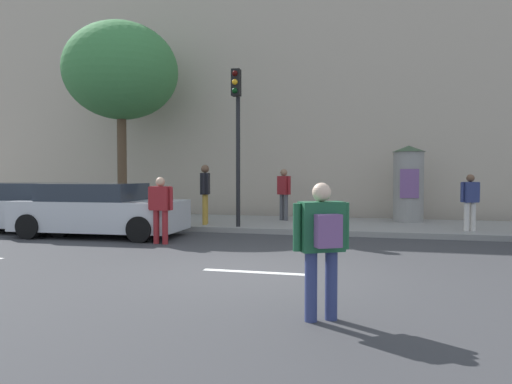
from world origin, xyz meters
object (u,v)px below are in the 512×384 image
object	(u,v)px
pedestrian_in_light_jacket	(284,190)
pedestrian_in_dark_shirt	(205,189)
parked_car_dark	(29,208)
parked_car_silver	(100,210)
pedestrian_with_backpack	(322,239)
traffic_light	(237,122)
poster_column	(408,183)
pedestrian_near_pole	(161,205)
street_tree	(121,72)
pedestrian_in_red_top	(470,199)

from	to	relation	value
pedestrian_in_light_jacket	pedestrian_in_dark_shirt	distance (m)	2.72
parked_car_dark	parked_car_silver	distance (m)	2.54
pedestrian_with_backpack	traffic_light	bearing A→B (deg)	113.13
poster_column	pedestrian_in_dark_shirt	world-z (taller)	poster_column
pedestrian_with_backpack	parked_car_dark	xyz separation A→B (m)	(-9.08, 6.23, -0.24)
poster_column	pedestrian_near_pole	world-z (taller)	poster_column
traffic_light	parked_car_dark	size ratio (longest dim) A/B	1.00
pedestrian_in_light_jacket	parked_car_dark	bearing A→B (deg)	-151.87
pedestrian_in_light_jacket	pedestrian_in_dark_shirt	world-z (taller)	pedestrian_in_dark_shirt
traffic_light	pedestrian_in_light_jacket	bearing A→B (deg)	67.27
pedestrian_near_pole	pedestrian_in_dark_shirt	xyz separation A→B (m)	(-0.03, 3.09, 0.28)
street_tree	poster_column	bearing A→B (deg)	5.61
street_tree	pedestrian_with_backpack	world-z (taller)	street_tree
pedestrian_near_pole	traffic_light	bearing A→B (deg)	67.15
street_tree	pedestrian_in_light_jacket	xyz separation A→B (m)	(5.65, 0.35, -4.07)
pedestrian_in_red_top	pedestrian_in_dark_shirt	bearing A→B (deg)	-179.07
pedestrian_in_dark_shirt	parked_car_dark	xyz separation A→B (m)	(-4.69, -1.84, -0.53)
traffic_light	parked_car_dark	world-z (taller)	traffic_light
traffic_light	parked_car_dark	bearing A→B (deg)	-166.58
pedestrian_with_backpack	pedestrian_in_red_top	bearing A→B (deg)	69.87
traffic_light	poster_column	xyz separation A→B (m)	(4.84, 2.81, -1.76)
traffic_light	pedestrian_in_light_jacket	size ratio (longest dim) A/B	2.66
traffic_light	parked_car_silver	distance (m)	4.47
street_tree	traffic_light	bearing A→B (deg)	-21.60
street_tree	pedestrian_in_dark_shirt	world-z (taller)	street_tree
poster_column	pedestrian_in_red_top	size ratio (longest dim) A/B	1.60
pedestrian_in_light_jacket	traffic_light	bearing A→B (deg)	-112.73
pedestrian_in_dark_shirt	pedestrian_in_light_jacket	bearing A→B (deg)	40.53
parked_car_dark	pedestrian_in_red_top	bearing A→B (deg)	9.23
parked_car_dark	parked_car_silver	world-z (taller)	same
poster_column	parked_car_silver	world-z (taller)	poster_column
pedestrian_near_pole	parked_car_dark	xyz separation A→B (m)	(-4.71, 1.25, -0.25)
pedestrian_in_red_top	pedestrian_in_dark_shirt	distance (m)	7.40
pedestrian_near_pole	pedestrian_in_light_jacket	xyz separation A→B (m)	(2.04, 4.86, 0.19)
traffic_light	poster_column	size ratio (longest dim) A/B	1.85
pedestrian_in_dark_shirt	parked_car_dark	bearing A→B (deg)	-158.52
pedestrian_in_dark_shirt	parked_car_silver	xyz separation A→B (m)	(-2.18, -2.20, -0.53)
pedestrian_in_dark_shirt	parked_car_dark	distance (m)	5.07
pedestrian_with_backpack	parked_car_dark	distance (m)	11.01
poster_column	parked_car_silver	distance (m)	9.36
pedestrian_with_backpack	parked_car_silver	distance (m)	8.82
street_tree	pedestrian_in_dark_shirt	distance (m)	5.54
poster_column	pedestrian_in_dark_shirt	distance (m)	6.43
parked_car_silver	parked_car_dark	bearing A→B (deg)	172.06
pedestrian_in_light_jacket	pedestrian_with_backpack	bearing A→B (deg)	-76.72
pedestrian_with_backpack	pedestrian_in_light_jacket	size ratio (longest dim) A/B	0.93
traffic_light	pedestrian_in_light_jacket	distance (m)	3.14
pedestrian_with_backpack	parked_car_dark	size ratio (longest dim) A/B	0.35
parked_car_silver	pedestrian_with_backpack	bearing A→B (deg)	-41.84
traffic_light	pedestrian_in_light_jacket	world-z (taller)	traffic_light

